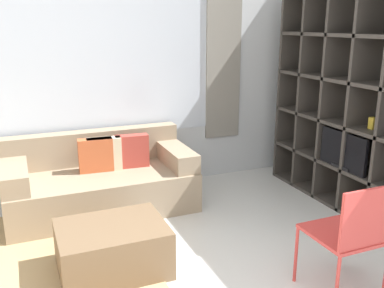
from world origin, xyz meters
TOP-DOWN VIEW (x-y plane):
  - wall_back at (0.00, 3.00)m, footprint 6.45×0.11m
  - area_rug at (-0.85, 1.47)m, footprint 2.08×2.35m
  - shelving_unit at (2.44, 1.69)m, footprint 0.42×1.96m
  - couch_main at (0.02, 2.51)m, footprint 1.84×0.89m
  - ottoman at (-0.13, 1.31)m, footprint 0.81×0.62m
  - folding_chair at (1.29, 0.35)m, footprint 0.44×0.46m

SIDE VIEW (x-z plane):
  - area_rug at x=-0.85m, z-range 0.00..0.01m
  - ottoman at x=-0.13m, z-range 0.00..0.38m
  - couch_main at x=0.02m, z-range -0.09..0.67m
  - folding_chair at x=1.29m, z-range 0.09..0.95m
  - shelving_unit at x=2.44m, z-range -0.02..2.16m
  - wall_back at x=0.00m, z-range 0.01..2.71m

